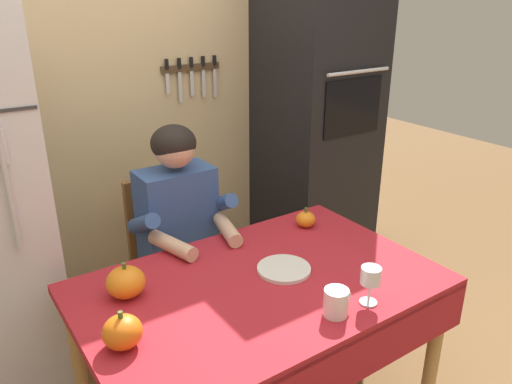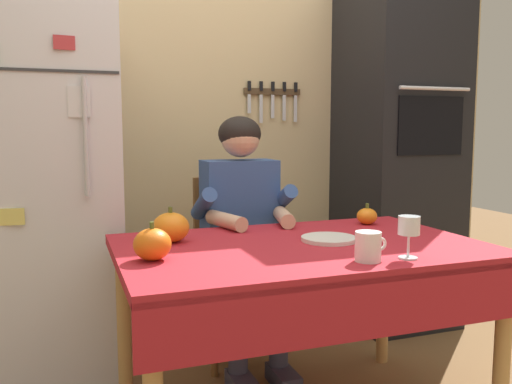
{
  "view_description": "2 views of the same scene",
  "coord_description": "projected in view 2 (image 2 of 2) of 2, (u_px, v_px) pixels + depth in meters",
  "views": [
    {
      "loc": [
        -0.97,
        -1.29,
        1.8
      ],
      "look_at": [
        0.09,
        0.25,
        1.05
      ],
      "focal_mm": 35.07,
      "sensor_mm": 36.0,
      "label": 1
    },
    {
      "loc": [
        -0.86,
        -1.76,
        1.18
      ],
      "look_at": [
        -0.14,
        0.22,
        0.94
      ],
      "focal_mm": 37.56,
      "sensor_mm": 36.0,
      "label": 2
    }
  ],
  "objects": [
    {
      "name": "pumpkin_large",
      "position": [
        171.0,
        227.0,
        2.1
      ],
      "size": [
        0.15,
        0.15,
        0.14
      ],
      "color": "orange",
      "rests_on": "dining_table"
    },
    {
      "name": "seated_person",
      "position": [
        244.0,
        221.0,
        2.6
      ],
      "size": [
        0.47,
        0.55,
        1.25
      ],
      "color": "#38384C",
      "rests_on": "ground"
    },
    {
      "name": "chair_behind_person",
      "position": [
        232.0,
        258.0,
        2.81
      ],
      "size": [
        0.4,
        0.4,
        0.93
      ],
      "color": "brown",
      "rests_on": "ground"
    },
    {
      "name": "pumpkin_medium",
      "position": [
        152.0,
        244.0,
        1.81
      ],
      "size": [
        0.13,
        0.13,
        0.13
      ],
      "color": "orange",
      "rests_on": "dining_table"
    },
    {
      "name": "back_wall_assembly",
      "position": [
        222.0,
        109.0,
        3.19
      ],
      "size": [
        3.7,
        0.13,
        2.6
      ],
      "color": "#D1B784",
      "rests_on": "ground"
    },
    {
      "name": "coffee_mug",
      "position": [
        368.0,
        246.0,
        1.8
      ],
      "size": [
        0.12,
        0.09,
        0.1
      ],
      "color": "white",
      "rests_on": "dining_table"
    },
    {
      "name": "dining_table",
      "position": [
        303.0,
        266.0,
        2.06
      ],
      "size": [
        1.4,
        0.9,
        0.74
      ],
      "color": "tan",
      "rests_on": "ground"
    },
    {
      "name": "pumpkin_small",
      "position": [
        367.0,
        216.0,
        2.5
      ],
      "size": [
        0.09,
        0.09,
        0.1
      ],
      "color": "orange",
      "rests_on": "dining_table"
    },
    {
      "name": "wine_glass",
      "position": [
        409.0,
        228.0,
        1.82
      ],
      "size": [
        0.07,
        0.07,
        0.15
      ],
      "color": "white",
      "rests_on": "dining_table"
    },
    {
      "name": "wall_oven",
      "position": [
        397.0,
        151.0,
        3.23
      ],
      "size": [
        0.6,
        0.64,
        2.1
      ],
      "color": "black",
      "rests_on": "ground"
    },
    {
      "name": "refrigerator",
      "position": [
        43.0,
        189.0,
        2.54
      ],
      "size": [
        0.68,
        0.71,
        1.8
      ],
      "color": "silver",
      "rests_on": "ground"
    },
    {
      "name": "serving_tray",
      "position": [
        329.0,
        239.0,
        2.13
      ],
      "size": [
        0.22,
        0.22,
        0.02
      ],
      "primitive_type": "cylinder",
      "color": "silver",
      "rests_on": "dining_table"
    }
  ]
}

